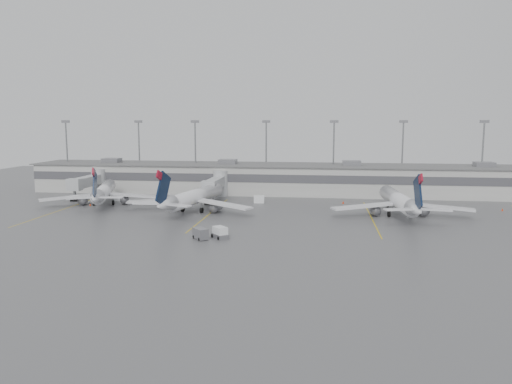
# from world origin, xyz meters

# --- Properties ---
(ground) EXTENTS (260.00, 260.00, 0.00)m
(ground) POSITION_xyz_m (0.00, 0.00, 0.00)
(ground) COLOR #505053
(ground) RESTS_ON ground
(terminal) EXTENTS (152.00, 17.00, 9.45)m
(terminal) POSITION_xyz_m (-0.01, 57.98, 4.17)
(terminal) COLOR #A8A8A3
(terminal) RESTS_ON ground
(light_masts) EXTENTS (142.40, 8.00, 20.60)m
(light_masts) POSITION_xyz_m (0.00, 63.75, 12.03)
(light_masts) COLOR gray
(light_masts) RESTS_ON ground
(jet_bridge_left) EXTENTS (4.00, 17.20, 7.00)m
(jet_bridge_left) POSITION_xyz_m (-55.50, 45.72, 3.87)
(jet_bridge_left) COLOR #A7AAAD
(jet_bridge_left) RESTS_ON ground
(jet_bridge_right) EXTENTS (4.00, 17.20, 7.00)m
(jet_bridge_right) POSITION_xyz_m (-20.50, 45.72, 3.87)
(jet_bridge_right) COLOR #A7AAAD
(jet_bridge_right) RESTS_ON ground
(stand_markings) EXTENTS (105.25, 40.00, 0.01)m
(stand_markings) POSITION_xyz_m (-0.00, 24.00, 0.01)
(stand_markings) COLOR gold
(stand_markings) RESTS_ON ground
(jet_far_left) EXTENTS (27.67, 31.51, 10.52)m
(jet_far_left) POSITION_xyz_m (-45.80, 31.70, 3.27)
(jet_far_left) COLOR white
(jet_far_left) RESTS_ON ground
(jet_mid_left) EXTENTS (29.65, 33.52, 10.92)m
(jet_mid_left) POSITION_xyz_m (-21.69, 25.33, 3.39)
(jet_mid_left) COLOR white
(jet_mid_left) RESTS_ON ground
(jet_mid_right) EXTENTS (29.94, 33.67, 10.89)m
(jet_mid_right) POSITION_xyz_m (23.57, 26.07, 3.39)
(jet_mid_right) COLOR white
(jet_mid_right) RESTS_ON ground
(baggage_tug) EXTENTS (3.52, 3.66, 2.04)m
(baggage_tug) POSITION_xyz_m (-10.46, 1.07, 0.79)
(baggage_tug) COLOR white
(baggage_tug) RESTS_ON ground
(baggage_cart) EXTENTS (3.26, 3.40, 1.93)m
(baggage_cart) POSITION_xyz_m (-13.66, -0.13, 1.01)
(baggage_cart) COLOR slate
(baggage_cart) RESTS_ON ground
(gse_uld_a) EXTENTS (2.68, 2.26, 1.62)m
(gse_uld_a) POSITION_xyz_m (-45.07, 38.69, 0.81)
(gse_uld_a) COLOR white
(gse_uld_a) RESTS_ON ground
(gse_uld_b) EXTENTS (2.81, 2.07, 1.85)m
(gse_uld_b) POSITION_xyz_m (-8.63, 39.94, 0.92)
(gse_uld_b) COLOR white
(gse_uld_b) RESTS_ON ground
(gse_uld_c) EXTENTS (2.52, 1.81, 1.68)m
(gse_uld_c) POSITION_xyz_m (25.30, 35.20, 0.84)
(gse_uld_c) COLOR white
(gse_uld_c) RESTS_ON ground
(gse_loader) EXTENTS (2.29, 3.15, 1.79)m
(gse_loader) POSITION_xyz_m (-28.06, 42.62, 0.89)
(gse_loader) COLOR slate
(gse_loader) RESTS_ON ground
(cone_a) EXTENTS (0.41, 0.41, 0.65)m
(cone_a) POSITION_xyz_m (-48.53, 30.08, 0.33)
(cone_a) COLOR #E93304
(cone_a) RESTS_ON ground
(cone_b) EXTENTS (0.46, 0.46, 0.74)m
(cone_b) POSITION_xyz_m (-22.94, 40.83, 0.37)
(cone_b) COLOR #E93304
(cone_b) RESTS_ON ground
(cone_c) EXTENTS (0.48, 0.48, 0.77)m
(cone_c) POSITION_xyz_m (12.26, 41.45, 0.38)
(cone_c) COLOR #E93304
(cone_c) RESTS_ON ground
(cone_d) EXTENTS (0.39, 0.39, 0.63)m
(cone_d) POSITION_xyz_m (47.89, 36.07, 0.31)
(cone_d) COLOR #E93304
(cone_d) RESTS_ON ground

